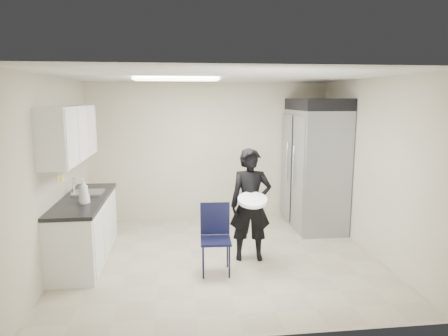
{
  "coord_description": "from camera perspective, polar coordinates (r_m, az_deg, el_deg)",
  "views": [
    {
      "loc": [
        -0.61,
        -5.5,
        2.31
      ],
      "look_at": [
        0.07,
        0.2,
        1.3
      ],
      "focal_mm": 32.0,
      "sensor_mm": 36.0,
      "label": 1
    }
  ],
  "objects": [
    {
      "name": "back_wall",
      "position": [
        7.59,
        -2.09,
        2.33
      ],
      "size": [
        4.5,
        0.0,
        4.5
      ],
      "primitive_type": "plane",
      "rotation": [
        1.57,
        0.0,
        0.0
      ],
      "color": "beige",
      "rests_on": "floor"
    },
    {
      "name": "ceiling",
      "position": [
        5.54,
        -0.44,
        13.0
      ],
      "size": [
        4.5,
        4.5,
        0.0
      ],
      "primitive_type": "plane",
      "rotation": [
        3.14,
        0.0,
        0.0
      ],
      "color": "silver",
      "rests_on": "back_wall"
    },
    {
      "name": "right_wall",
      "position": [
        6.28,
        20.45,
        0.1
      ],
      "size": [
        0.0,
        4.0,
        4.0
      ],
      "primitive_type": "plane",
      "rotation": [
        1.57,
        0.0,
        -1.57
      ],
      "color": "beige",
      "rests_on": "floor"
    },
    {
      "name": "soap_bottle_a",
      "position": [
        5.65,
        -19.43,
        -3.14
      ],
      "size": [
        0.16,
        0.16,
        0.34
      ],
      "primitive_type": "imported",
      "rotation": [
        0.0,
        0.0,
        0.18
      ],
      "color": "white",
      "rests_on": "countertop"
    },
    {
      "name": "lower_counter",
      "position": [
        6.14,
        -19.23,
        -8.39
      ],
      "size": [
        0.6,
        1.9,
        0.86
      ],
      "primitive_type": "cube",
      "color": "silver",
      "rests_on": "floor"
    },
    {
      "name": "folding_chair",
      "position": [
        5.36,
        -1.2,
        -10.35
      ],
      "size": [
        0.42,
        0.42,
        0.9
      ],
      "primitive_type": "cube",
      "rotation": [
        0.0,
        0.0,
        -0.05
      ],
      "color": "black",
      "rests_on": "floor"
    },
    {
      "name": "fridge_compressor",
      "position": [
        7.2,
        13.21,
        8.85
      ],
      "size": [
        0.8,
        1.35,
        0.2
      ],
      "primitive_type": "cube",
      "color": "black",
      "rests_on": "commercial_fridge"
    },
    {
      "name": "countertop",
      "position": [
        6.02,
        -19.47,
        -4.28
      ],
      "size": [
        0.64,
        1.95,
        0.05
      ],
      "primitive_type": "cube",
      "color": "black",
      "rests_on": "lower_counter"
    },
    {
      "name": "floor",
      "position": [
        5.99,
        -0.41,
        -12.68
      ],
      "size": [
        4.5,
        4.5,
        0.0
      ],
      "primitive_type": "plane",
      "color": "tan",
      "rests_on": "ground"
    },
    {
      "name": "commercial_fridge",
      "position": [
        7.31,
        12.86,
        -0.2
      ],
      "size": [
        0.8,
        1.35,
        2.1
      ],
      "primitive_type": "cube",
      "color": "gray",
      "rests_on": "floor"
    },
    {
      "name": "notice_sticker_right",
      "position": [
        6.13,
        -22.11,
        -1.38
      ],
      "size": [
        0.0,
        0.12,
        0.07
      ],
      "primitive_type": "cube",
      "color": "yellow",
      "rests_on": "left_wall"
    },
    {
      "name": "sink",
      "position": [
        6.26,
        -18.79,
        -3.85
      ],
      "size": [
        0.42,
        0.4,
        0.14
      ],
      "primitive_type": "cube",
      "color": "gray",
      "rests_on": "countertop"
    },
    {
      "name": "bucket_lid",
      "position": [
        5.44,
        4.09,
        -4.59
      ],
      "size": [
        0.43,
        0.43,
        0.05
      ],
      "primitive_type": "cylinder",
      "rotation": [
        0.0,
        0.0,
        -0.09
      ],
      "color": "silver",
      "rests_on": "man_tuxedo"
    },
    {
      "name": "left_wall",
      "position": [
        5.82,
        -23.01,
        -0.79
      ],
      "size": [
        0.0,
        4.0,
        4.0
      ],
      "primitive_type": "plane",
      "rotation": [
        1.57,
        0.0,
        1.57
      ],
      "color": "beige",
      "rests_on": "floor"
    },
    {
      "name": "towel_dispenser",
      "position": [
        7.05,
        -19.31,
        3.81
      ],
      "size": [
        0.22,
        0.3,
        0.35
      ],
      "primitive_type": "cube",
      "color": "black",
      "rests_on": "left_wall"
    },
    {
      "name": "soap_bottle_b",
      "position": [
        5.69,
        -19.15,
        -3.92
      ],
      "size": [
        0.1,
        0.1,
        0.17
      ],
      "primitive_type": "imported",
      "rotation": [
        0.0,
        0.0,
        -0.39
      ],
      "color": "silver",
      "rests_on": "countertop"
    },
    {
      "name": "man_tuxedo",
      "position": [
        5.71,
        3.82,
        -5.27
      ],
      "size": [
        0.62,
        0.44,
        1.61
      ],
      "primitive_type": "imported",
      "rotation": [
        0.0,
        0.0,
        -0.09
      ],
      "color": "black",
      "rests_on": "floor"
    },
    {
      "name": "upper_cabinets",
      "position": [
        5.9,
        -21.19,
        4.61
      ],
      "size": [
        0.35,
        1.8,
        0.75
      ],
      "primitive_type": "cube",
      "color": "silver",
      "rests_on": "left_wall"
    },
    {
      "name": "faucet",
      "position": [
        6.27,
        -20.66,
        -2.53
      ],
      "size": [
        0.02,
        0.02,
        0.24
      ],
      "primitive_type": "cylinder",
      "color": "silver",
      "rests_on": "countertop"
    },
    {
      "name": "ceiling_panel",
      "position": [
        5.9,
        -6.82,
        12.45
      ],
      "size": [
        1.2,
        0.6,
        0.02
      ],
      "primitive_type": "cube",
      "color": "white",
      "rests_on": "ceiling"
    },
    {
      "name": "notice_sticker_left",
      "position": [
        5.93,
        -22.64,
        -1.37
      ],
      "size": [
        0.0,
        0.12,
        0.07
      ],
      "primitive_type": "cube",
      "color": "yellow",
      "rests_on": "left_wall"
    }
  ]
}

